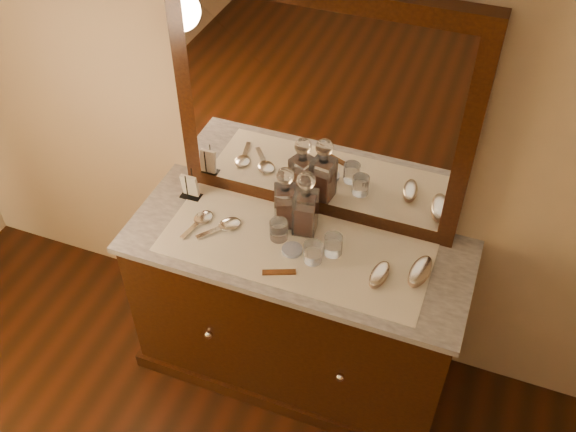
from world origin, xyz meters
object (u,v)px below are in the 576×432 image
object	(u,v)px
decanter_right	(305,209)
hand_mirror_inner	(226,226)
hand_mirror_outer	(201,220)
brush_near	(379,275)
decanter_left	(285,203)
mirror_frame	(320,111)
brush_far	(420,271)
comb	(279,272)
napkin_rack	(190,187)
pin_dish	(292,250)
dresser_cabinet	(296,311)

from	to	relation	value
decanter_right	hand_mirror_inner	distance (m)	0.35
decanter_right	hand_mirror_outer	xyz separation A→B (m)	(-0.43, -0.11, -0.11)
decanter_right	brush_near	bearing A→B (deg)	-22.78
decanter_left	decanter_right	world-z (taller)	decanter_right
hand_mirror_inner	mirror_frame	bearing A→B (deg)	39.51
decanter_left	brush_far	distance (m)	0.61
comb	decanter_right	world-z (taller)	decanter_right
mirror_frame	comb	xyz separation A→B (m)	(-0.01, -0.42, -0.49)
mirror_frame	comb	world-z (taller)	mirror_frame
brush_far	decanter_right	bearing A→B (deg)	170.76
decanter_left	napkin_rack	bearing A→B (deg)	178.39
comb	brush_far	xyz separation A→B (m)	(0.52, 0.18, 0.02)
pin_dish	hand_mirror_outer	world-z (taller)	hand_mirror_outer
napkin_rack	brush_far	size ratio (longest dim) A/B	0.78
hand_mirror_outer	hand_mirror_inner	size ratio (longest dim) A/B	1.04
mirror_frame	brush_far	size ratio (longest dim) A/B	6.76
decanter_right	hand_mirror_inner	xyz separation A→B (m)	(-0.32, -0.10, -0.11)
mirror_frame	brush_near	world-z (taller)	mirror_frame
pin_dish	brush_far	size ratio (longest dim) A/B	0.48
dresser_cabinet	hand_mirror_outer	distance (m)	0.62
dresser_cabinet	napkin_rack	distance (m)	0.74
dresser_cabinet	mirror_frame	world-z (taller)	mirror_frame
decanter_left	brush_far	size ratio (longest dim) A/B	1.66
napkin_rack	hand_mirror_outer	bearing A→B (deg)	-48.88
napkin_rack	hand_mirror_outer	world-z (taller)	napkin_rack
napkin_rack	hand_mirror_inner	world-z (taller)	napkin_rack
pin_dish	brush_near	world-z (taller)	brush_near
decanter_right	decanter_left	bearing A→B (deg)	174.27
comb	hand_mirror_outer	xyz separation A→B (m)	(-0.42, 0.16, 0.00)
dresser_cabinet	hand_mirror_inner	xyz separation A→B (m)	(-0.31, -0.01, 0.45)
dresser_cabinet	mirror_frame	size ratio (longest dim) A/B	1.17
comb	hand_mirror_outer	bearing A→B (deg)	137.13
pin_dish	brush_far	xyz separation A→B (m)	(0.51, 0.05, 0.02)
brush_near	brush_far	size ratio (longest dim) A/B	0.84
mirror_frame	pin_dish	world-z (taller)	mirror_frame
napkin_rack	decanter_right	size ratio (longest dim) A/B	0.45
comb	decanter_left	distance (m)	0.31
brush_far	hand_mirror_inner	xyz separation A→B (m)	(-0.82, -0.02, -0.01)
pin_dish	decanter_right	distance (m)	0.18
mirror_frame	brush_far	world-z (taller)	mirror_frame
comb	decanter_right	bearing A→B (deg)	64.72
brush_near	brush_far	world-z (taller)	brush_far
dresser_cabinet	hand_mirror_inner	world-z (taller)	hand_mirror_inner
napkin_rack	pin_dish	bearing A→B (deg)	-16.39
decanter_left	hand_mirror_inner	size ratio (longest dim) A/B	1.52
decanter_left	brush_near	world-z (taller)	decanter_left
decanter_left	decanter_right	distance (m)	0.09
dresser_cabinet	decanter_right	xyz separation A→B (m)	(0.00, 0.09, 0.56)
pin_dish	hand_mirror_outer	size ratio (longest dim) A/B	0.42
decanter_right	brush_near	world-z (taller)	decanter_right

